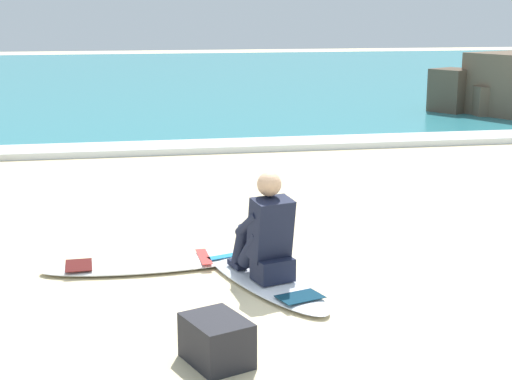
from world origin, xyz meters
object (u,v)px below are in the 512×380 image
Objects in this scene: surfboard_spare_near at (146,264)px; beach_bag at (217,341)px; surfboard_main at (261,277)px; surfer_seated at (266,237)px.

beach_bag reaches higher than surfboard_spare_near.
surfboard_spare_near is (-0.99, 0.54, 0.00)m from surfboard_main.
surfboard_main is 0.41m from surfer_seated.
surfboard_spare_near is 4.08× the size of beach_bag.
surfboard_spare_near is 2.13m from beach_bag.
beach_bag is (0.38, -2.10, 0.12)m from surfboard_spare_near.
beach_bag is (-0.64, -1.47, -0.28)m from surfer_seated.
surfboard_main is at bearing 109.95° from surfer_seated.
surfer_seated reaches higher than surfboard_spare_near.
surfer_seated reaches higher than surfboard_main.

